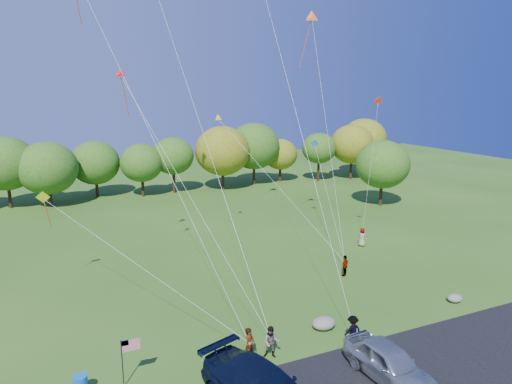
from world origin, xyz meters
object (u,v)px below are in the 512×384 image
flyer_a (249,345)px  flyer_d (345,266)px  minivan_silver (389,363)px  flyer_b (271,342)px  flyer_c (353,330)px  flyer_e (362,237)px

flyer_a → flyer_d: size_ratio=1.15×
minivan_silver → flyer_a: bearing=138.9°
flyer_b → flyer_c: bearing=21.4°
flyer_c → flyer_b: bearing=-10.8°
minivan_silver → flyer_b: 5.55m
minivan_silver → flyer_b: size_ratio=2.95×
flyer_d → minivan_silver: bearing=34.9°
flyer_a → flyer_c: size_ratio=1.13×
flyer_a → flyer_c: flyer_a is taller
minivan_silver → flyer_d: minivan_silver is taller
flyer_a → flyer_c: 5.51m
flyer_b → flyer_a: bearing=-155.1°
flyer_c → flyer_a: bearing=-10.1°
minivan_silver → flyer_c: size_ratio=3.06×
flyer_b → flyer_c: 4.39m
flyer_b → flyer_e: bearing=68.9°
flyer_b → flyer_e: flyer_b is taller
minivan_silver → flyer_e: 18.45m
flyer_a → flyer_b: (1.13, -0.09, -0.07)m
flyer_b → flyer_d: 11.49m
flyer_b → flyer_d: flyer_b is taller
flyer_d → flyer_b: bearing=7.5°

